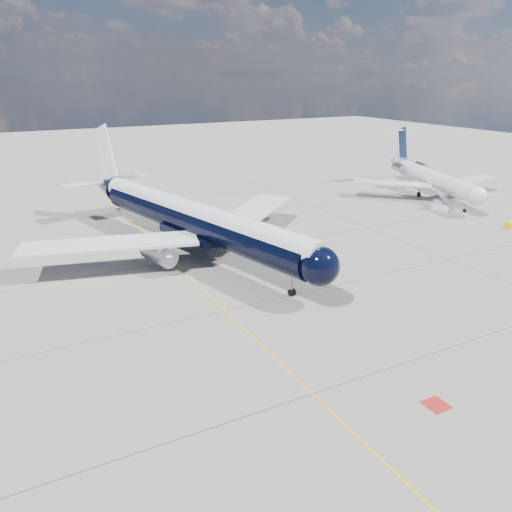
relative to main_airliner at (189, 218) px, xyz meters
The scene contains 6 objects.
ground 5.97m from the main_airliner, 142.88° to the left, with size 320.00×320.00×0.00m, color gray.
taxiway_centerline 6.06m from the main_airliner, 140.45° to the right, with size 0.16×160.00×0.01m, color #FFB50D.
red_marking 38.05m from the main_airliner, 84.47° to the right, with size 1.60×1.60×0.01m, color maroon.
main_airliner is the anchor object (origin of this frame).
regional_jet 51.19m from the main_airliner, 10.09° to the left, with size 27.86×32.79×11.40m.
boarding_stair 44.67m from the main_airliner, ahead, with size 3.20×3.62×3.37m.
Camera 1 is at (-17.48, -29.54, 21.39)m, focal length 35.00 mm.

